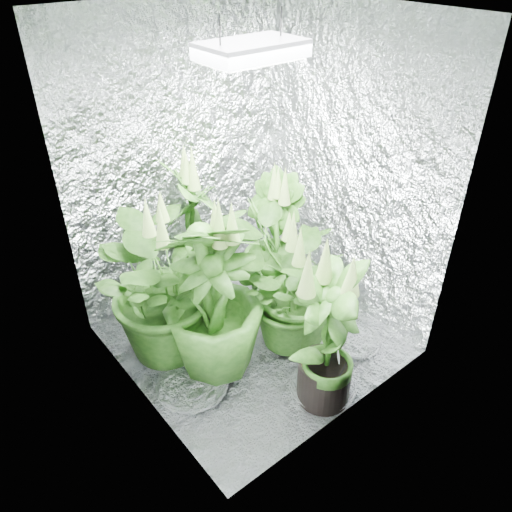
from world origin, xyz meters
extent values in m
plane|color=silver|center=(0.00, 0.00, 0.00)|extent=(1.60, 1.60, 0.00)
cube|color=silver|center=(0.00, 0.80, 1.00)|extent=(1.60, 0.02, 2.00)
cube|color=silver|center=(0.00, -0.80, 1.00)|extent=(1.60, 0.02, 2.00)
cube|color=silver|center=(-0.80, 0.00, 1.00)|extent=(0.02, 1.60, 2.00)
cube|color=silver|center=(0.80, 0.00, 1.00)|extent=(0.02, 1.60, 2.00)
cube|color=silver|center=(0.00, 0.00, 2.00)|extent=(1.60, 1.60, 0.01)
cube|color=gray|center=(0.00, 0.00, 1.83)|extent=(0.50, 0.30, 0.08)
cube|color=white|center=(0.00, 0.00, 1.79)|extent=(0.46, 0.26, 0.01)
cylinder|color=black|center=(-0.18, 0.00, 1.94)|extent=(0.01, 0.01, 0.13)
cylinder|color=black|center=(0.18, 0.00, 1.94)|extent=(0.01, 0.01, 0.13)
cylinder|color=black|center=(-0.46, 0.27, 0.12)|extent=(0.26, 0.26, 0.23)
cylinder|color=#432B11|center=(-0.46, 0.27, 0.22)|extent=(0.24, 0.24, 0.03)
imported|color=#153D0D|center=(-0.46, 0.27, 0.53)|extent=(0.94, 0.94, 1.01)
cone|color=olive|center=(-0.46, 0.27, 0.98)|extent=(0.08, 0.08, 0.23)
cylinder|color=black|center=(-0.02, 0.63, 0.12)|extent=(0.27, 0.27, 0.25)
cylinder|color=#432B11|center=(-0.02, 0.63, 0.23)|extent=(0.25, 0.25, 0.03)
imported|color=#153D0D|center=(-0.02, 0.63, 0.57)|extent=(0.74, 0.74, 1.07)
cone|color=olive|center=(-0.02, 0.63, 1.04)|extent=(0.09, 0.09, 0.25)
cylinder|color=black|center=(0.37, 0.25, 0.12)|extent=(0.26, 0.26, 0.23)
cylinder|color=#432B11|center=(0.37, 0.25, 0.22)|extent=(0.24, 0.24, 0.03)
imported|color=#153D0D|center=(0.37, 0.25, 0.50)|extent=(0.66, 0.66, 0.95)
cone|color=olive|center=(0.37, 0.25, 0.92)|extent=(0.08, 0.08, 0.23)
cylinder|color=black|center=(-0.33, -0.05, 0.12)|extent=(0.28, 0.28, 0.25)
cylinder|color=#432B11|center=(-0.33, -0.05, 0.23)|extent=(0.25, 0.25, 0.03)
imported|color=#153D0D|center=(-0.33, -0.05, 0.56)|extent=(0.81, 0.81, 1.06)
cone|color=olive|center=(-0.33, -0.05, 1.03)|extent=(0.09, 0.09, 0.25)
cylinder|color=black|center=(0.17, -0.20, 0.12)|extent=(0.26, 0.26, 0.23)
cylinder|color=#432B11|center=(0.17, -0.20, 0.22)|extent=(0.24, 0.24, 0.03)
imported|color=#153D0D|center=(0.17, -0.20, 0.46)|extent=(0.85, 0.85, 0.87)
cone|color=olive|center=(0.17, -0.20, 0.84)|extent=(0.08, 0.08, 0.23)
cylinder|color=black|center=(0.01, -0.64, 0.14)|extent=(0.31, 0.31, 0.27)
cylinder|color=#432B11|center=(0.01, -0.64, 0.26)|extent=(0.28, 0.28, 0.03)
imported|color=#153D0D|center=(0.01, -0.64, 0.50)|extent=(0.67, 0.67, 0.93)
cone|color=olive|center=(0.01, -0.64, 0.90)|extent=(0.10, 0.10, 0.27)
cylinder|color=black|center=(0.64, 0.46, 0.04)|extent=(0.13, 0.13, 0.08)
cylinder|color=black|center=(0.64, 0.46, 0.19)|extent=(0.11, 0.11, 0.10)
cylinder|color=#4C4C51|center=(0.58, 0.47, 0.19)|extent=(0.06, 0.29, 0.29)
torus|color=#4C4C51|center=(0.58, 0.47, 0.19)|extent=(0.06, 0.30, 0.30)
cube|color=white|center=(0.08, -0.67, 0.30)|extent=(0.06, 0.06, 0.09)
camera|label=1|loc=(-1.55, -1.94, 2.31)|focal=35.00mm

